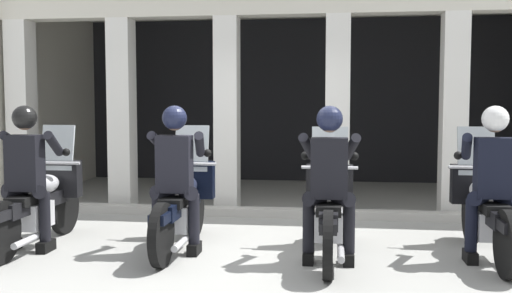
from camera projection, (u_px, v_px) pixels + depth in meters
name	position (u px, v px, depth m)	size (l,w,h in m)	color
ground_plane	(280.00, 202.00, 9.53)	(80.00, 80.00, 0.00)	#999993
station_building	(291.00, 73.00, 10.58)	(9.30, 4.09, 3.48)	black
kerb_strip	(278.00, 213.00, 8.27)	(8.80, 0.24, 0.12)	#B7B5AD
motorcycle_far_left	(41.00, 201.00, 6.63)	(0.62, 2.04, 1.35)	black
police_officer_far_left	(27.00, 165.00, 6.32)	(0.63, 0.61, 1.58)	black
motorcycle_center_left	(183.00, 203.00, 6.52)	(0.62, 2.04, 1.35)	black
police_officer_center_left	(175.00, 166.00, 6.21)	(0.63, 0.61, 1.58)	black
motorcycle_center_right	(329.00, 209.00, 6.13)	(0.62, 2.04, 1.35)	black
police_officer_center_right	(329.00, 171.00, 5.81)	(0.63, 0.61, 1.58)	black
motorcycle_far_right	(485.00, 209.00, 6.14)	(0.62, 2.04, 1.35)	black
police_officer_far_right	(493.00, 171.00, 5.83)	(0.63, 0.61, 1.58)	black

